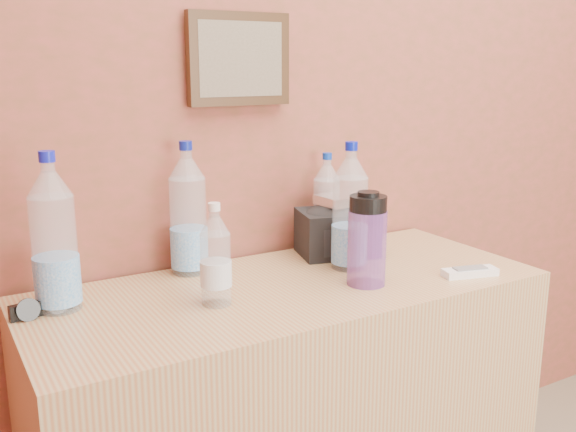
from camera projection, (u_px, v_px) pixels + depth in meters
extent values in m
plane|color=#A84842|center=(392.00, 76.00, 2.06)|extent=(4.00, 0.00, 4.00)
cube|color=#A28244|center=(289.00, 428.00, 1.75)|extent=(1.33, 0.55, 0.83)
cylinder|color=silver|center=(54.00, 242.00, 1.45)|extent=(0.10, 0.10, 0.32)
cylinder|color=#1219BD|center=(47.00, 156.00, 1.41)|extent=(0.04, 0.04, 0.02)
cylinder|color=white|center=(188.00, 216.00, 1.72)|extent=(0.10, 0.10, 0.31)
cylinder|color=navy|center=(186.00, 146.00, 1.67)|extent=(0.03, 0.03, 0.02)
cylinder|color=white|center=(326.00, 207.00, 1.95)|extent=(0.08, 0.08, 0.26)
cylinder|color=#0A32A3|center=(327.00, 156.00, 1.92)|extent=(0.03, 0.03, 0.02)
cylinder|color=#ACCAD8|center=(350.00, 214.00, 1.76)|extent=(0.10, 0.10, 0.31)
cylinder|color=#0717AE|center=(351.00, 146.00, 1.71)|extent=(0.03, 0.03, 0.02)
cylinder|color=white|center=(216.00, 261.00, 1.50)|extent=(0.07, 0.07, 0.21)
cylinder|color=white|center=(214.00, 207.00, 1.47)|extent=(0.03, 0.03, 0.02)
cylinder|color=purple|center=(367.00, 248.00, 1.64)|extent=(0.10, 0.10, 0.19)
cylinder|color=black|center=(368.00, 201.00, 1.61)|extent=(0.09, 0.09, 0.05)
cube|color=silver|center=(470.00, 272.00, 1.72)|extent=(0.16, 0.09, 0.02)
cube|color=silver|center=(341.00, 199.00, 1.89)|extent=(0.14, 0.12, 0.03)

